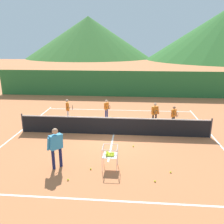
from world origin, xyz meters
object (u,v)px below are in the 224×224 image
at_px(student_1, 107,107).
at_px(tennis_ball_5, 91,169).
at_px(tennis_ball_0, 68,180).
at_px(tennis_ball_2, 54,153).
at_px(student_0, 68,108).
at_px(student_2, 155,112).
at_px(tennis_ball_4, 171,172).
at_px(tennis_ball_1, 155,181).
at_px(student_3, 174,114).
at_px(instructor, 56,144).
at_px(tennis_ball_3, 133,146).
at_px(tennis_net, 114,126).
at_px(ball_cart, 110,154).

distance_m(student_1, tennis_ball_5, 6.53).
relative_size(tennis_ball_0, tennis_ball_2, 1.00).
relative_size(student_0, tennis_ball_2, 19.94).
bearing_deg(student_2, student_0, 175.05).
xyz_separation_m(student_0, tennis_ball_4, (5.54, -5.88, -0.78)).
height_order(tennis_ball_1, tennis_ball_5, same).
xyz_separation_m(student_1, student_2, (3.00, -1.05, 0.07)).
relative_size(student_3, tennis_ball_4, 17.59).
xyz_separation_m(student_0, tennis_ball_5, (2.48, -5.90, -0.78)).
bearing_deg(instructor, tennis_ball_2, 114.77).
bearing_deg(student_0, tennis_ball_4, -46.73).
xyz_separation_m(tennis_ball_0, tennis_ball_2, (-1.18, 2.01, 0.00)).
xyz_separation_m(student_3, tennis_ball_3, (-2.37, -3.15, -0.69)).
height_order(student_0, tennis_ball_3, student_0).
xyz_separation_m(instructor, tennis_ball_5, (1.33, -0.06, -0.96)).
relative_size(instructor, tennis_ball_1, 24.23).
distance_m(tennis_ball_1, tennis_ball_2, 4.65).
bearing_deg(student_1, student_3, -15.47).
xyz_separation_m(tennis_ball_2, tennis_ball_5, (1.86, -1.21, 0.00)).
bearing_deg(student_2, tennis_ball_4, -88.69).
xyz_separation_m(tennis_net, tennis_ball_5, (-0.61, -3.66, -0.47)).
height_order(ball_cart, tennis_ball_0, ball_cart).
height_order(ball_cart, tennis_ball_1, ball_cart).
relative_size(tennis_net, student_0, 7.48).
height_order(tennis_ball_3, tennis_ball_5, same).
height_order(student_2, ball_cart, student_2).
bearing_deg(student_0, instructor, -78.92).
xyz_separation_m(tennis_net, tennis_ball_2, (-2.47, -2.46, -0.47)).
xyz_separation_m(student_1, student_3, (4.11, -1.14, -0.02)).
xyz_separation_m(tennis_ball_0, tennis_ball_1, (3.09, 0.17, 0.00)).
height_order(instructor, student_1, instructor).
height_order(student_1, tennis_ball_1, student_1).
distance_m(student_1, tennis_ball_3, 4.67).
height_order(tennis_ball_3, tennis_ball_4, same).
bearing_deg(ball_cart, student_3, 57.26).
relative_size(student_1, tennis_ball_0, 18.21).
distance_m(instructor, student_0, 5.95).
distance_m(tennis_net, instructor, 4.12).
relative_size(student_2, tennis_ball_4, 19.99).
relative_size(tennis_ball_3, tennis_ball_4, 1.00).
relative_size(student_3, tennis_ball_2, 17.59).
xyz_separation_m(tennis_ball_0, tennis_ball_5, (0.68, 0.80, 0.00)).
bearing_deg(tennis_ball_3, tennis_ball_1, -75.24).
distance_m(instructor, tennis_ball_2, 1.58).
distance_m(tennis_ball_0, tennis_ball_2, 2.33).
bearing_deg(instructor, tennis_ball_3, 35.54).
height_order(student_1, tennis_ball_3, student_1).
height_order(tennis_ball_2, tennis_ball_3, same).
xyz_separation_m(student_2, student_3, (1.10, -0.08, -0.10)).
relative_size(tennis_ball_0, tennis_ball_5, 1.00).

